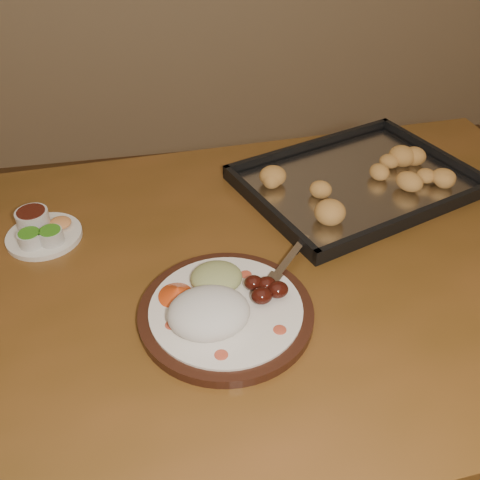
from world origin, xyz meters
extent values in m
cube|color=brown|center=(0.25, 0.20, 0.73)|extent=(1.55, 0.98, 0.04)
cylinder|color=#442714|center=(0.91, 0.61, 0.35)|extent=(0.07, 0.07, 0.71)
cylinder|color=black|center=(0.21, 0.08, 0.76)|extent=(0.29, 0.29, 0.02)
cylinder|color=white|center=(0.21, 0.08, 0.77)|extent=(0.25, 0.25, 0.01)
ellipsoid|color=#C5492F|center=(0.19, -0.01, 0.77)|extent=(0.02, 0.02, 0.00)
ellipsoid|color=#C5492F|center=(0.29, 0.02, 0.77)|extent=(0.02, 0.02, 0.00)
ellipsoid|color=#C5492F|center=(0.26, 0.15, 0.77)|extent=(0.02, 0.02, 0.00)
ellipsoid|color=#C5492F|center=(0.12, 0.06, 0.77)|extent=(0.02, 0.02, 0.00)
ellipsoid|color=silver|center=(0.18, 0.06, 0.79)|extent=(0.17, 0.16, 0.06)
ellipsoid|color=#49120A|center=(0.27, 0.08, 0.79)|extent=(0.04, 0.03, 0.03)
ellipsoid|color=#49120A|center=(0.29, 0.11, 0.79)|extent=(0.04, 0.03, 0.03)
ellipsoid|color=#49120A|center=(0.27, 0.12, 0.79)|extent=(0.04, 0.03, 0.03)
ellipsoid|color=#49120A|center=(0.30, 0.09, 0.79)|extent=(0.04, 0.03, 0.03)
ellipsoid|color=tan|center=(0.21, 0.15, 0.78)|extent=(0.12, 0.11, 0.04)
cone|color=red|center=(0.14, 0.12, 0.78)|extent=(0.09, 0.09, 0.03)
cube|color=white|center=(0.35, 0.18, 0.77)|extent=(0.10, 0.11, 0.00)
cube|color=white|center=(0.30, 0.13, 0.78)|extent=(0.04, 0.04, 0.00)
cylinder|color=white|center=(0.29, 0.10, 0.78)|extent=(0.02, 0.03, 0.00)
cylinder|color=white|center=(0.29, 0.11, 0.78)|extent=(0.02, 0.03, 0.00)
cylinder|color=white|center=(0.28, 0.11, 0.78)|extent=(0.02, 0.03, 0.00)
cylinder|color=white|center=(0.28, 0.12, 0.78)|extent=(0.02, 0.03, 0.00)
cylinder|color=white|center=(-0.10, 0.35, 0.76)|extent=(0.14, 0.14, 0.01)
cylinder|color=beige|center=(-0.12, 0.32, 0.77)|extent=(0.04, 0.04, 0.03)
cylinder|color=#39881B|center=(-0.12, 0.32, 0.79)|extent=(0.04, 0.04, 0.00)
cylinder|color=beige|center=(-0.08, 0.32, 0.77)|extent=(0.04, 0.04, 0.03)
cylinder|color=#39881B|center=(-0.08, 0.32, 0.79)|extent=(0.04, 0.04, 0.00)
cylinder|color=silver|center=(-0.12, 0.38, 0.78)|extent=(0.06, 0.06, 0.04)
cylinder|color=#3C120A|center=(-0.12, 0.38, 0.80)|extent=(0.05, 0.05, 0.00)
ellipsoid|color=#F19455|center=(-0.07, 0.37, 0.77)|extent=(0.04, 0.04, 0.02)
cube|color=black|center=(0.56, 0.42, 0.75)|extent=(0.57, 0.49, 0.01)
cube|color=black|center=(0.51, 0.58, 0.77)|extent=(0.46, 0.17, 0.02)
cube|color=black|center=(0.62, 0.26, 0.77)|extent=(0.46, 0.17, 0.02)
cube|color=black|center=(0.78, 0.50, 0.77)|extent=(0.13, 0.34, 0.02)
cube|color=black|center=(0.34, 0.34, 0.77)|extent=(0.13, 0.34, 0.02)
cube|color=silver|center=(0.56, 0.42, 0.76)|extent=(0.53, 0.45, 0.00)
ellipsoid|color=#D28A49|center=(0.62, 0.44, 0.78)|extent=(0.05, 0.05, 0.04)
ellipsoid|color=#D28A49|center=(0.65, 0.49, 0.78)|extent=(0.07, 0.07, 0.04)
ellipsoid|color=#D28A49|center=(0.57, 0.52, 0.78)|extent=(0.07, 0.07, 0.04)
ellipsoid|color=#D28A49|center=(0.54, 0.47, 0.78)|extent=(0.05, 0.05, 0.04)
ellipsoid|color=#D28A49|center=(0.49, 0.48, 0.78)|extent=(0.07, 0.07, 0.04)
ellipsoid|color=#D28A49|center=(0.51, 0.42, 0.78)|extent=(0.07, 0.07, 0.04)
ellipsoid|color=#D28A49|center=(0.44, 0.38, 0.78)|extent=(0.05, 0.05, 0.04)
ellipsoid|color=#D28A49|center=(0.51, 0.35, 0.78)|extent=(0.07, 0.07, 0.04)
ellipsoid|color=#D28A49|center=(0.51, 0.35, 0.78)|extent=(0.07, 0.07, 0.04)
ellipsoid|color=#D28A49|center=(0.59, 0.33, 0.78)|extent=(0.05, 0.05, 0.04)
ellipsoid|color=#D28A49|center=(0.60, 0.39, 0.78)|extent=(0.07, 0.07, 0.04)
ellipsoid|color=#D28A49|center=(0.68, 0.42, 0.78)|extent=(0.07, 0.07, 0.04)
camera|label=1|loc=(0.12, -0.52, 1.40)|focal=40.00mm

